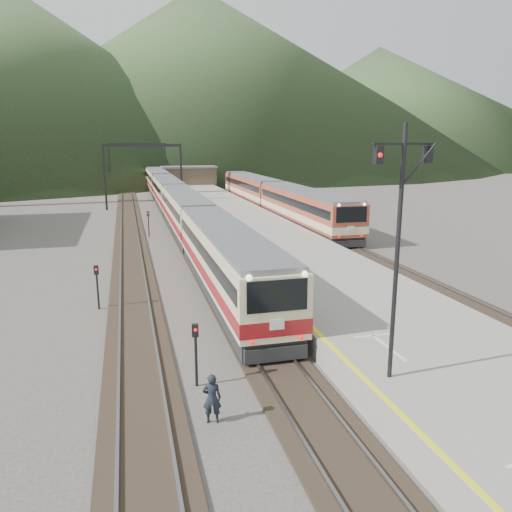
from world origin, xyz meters
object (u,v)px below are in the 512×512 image
object	(u,v)px
main_train	(175,201)
worker	(212,398)
signal_mast	(399,230)
second_train	(273,196)

from	to	relation	value
main_train	worker	bearing A→B (deg)	-94.09
signal_mast	worker	size ratio (longest dim) A/B	5.00
second_train	signal_mast	world-z (taller)	signal_mast
second_train	signal_mast	size ratio (longest dim) A/B	5.35
main_train	second_train	size ratio (longest dim) A/B	1.83
second_train	signal_mast	xyz separation A→B (m)	(-8.83, -42.65, 3.62)
second_train	signal_mast	bearing A→B (deg)	-101.70
signal_mast	second_train	bearing A→B (deg)	78.30
signal_mast	worker	world-z (taller)	signal_mast
signal_mast	worker	bearing A→B (deg)	175.39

